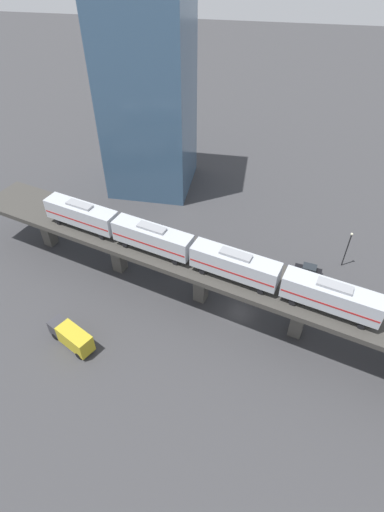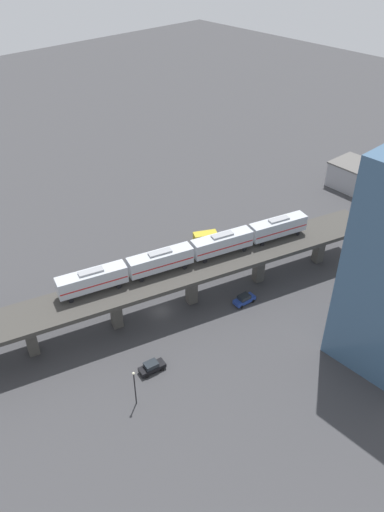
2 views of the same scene
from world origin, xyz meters
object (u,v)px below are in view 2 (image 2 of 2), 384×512
subway_train (192,251)px  delivery_truck (209,238)px  warehouse_building (383,187)px  street_car_blue (244,299)px  street_lamp (135,385)px  street_car_black (152,367)px

subway_train → delivery_truck: bearing=125.2°
subway_train → warehouse_building: bearing=85.9°
street_car_blue → street_lamp: street_lamp is taller
street_car_blue → street_lamp: 30.05m
subway_train → street_lamp: size_ratio=7.00×
street_lamp → street_car_black: bearing=120.1°
street_car_black → warehouse_building: 80.30m
street_car_black → warehouse_building: size_ratio=0.16×
street_car_black → delivery_truck: size_ratio=0.63×
street_car_black → warehouse_building: bearing=93.6°
warehouse_building → street_lamp: bearing=-84.4°
street_lamp → warehouse_building: size_ratio=0.24×
street_car_blue → street_car_black: bearing=-87.1°
street_car_black → street_car_blue: bearing=92.9°
subway_train → warehouse_building: (4.42, 62.36, -7.23)m
street_car_blue → delivery_truck: size_ratio=0.62×
subway_train → street_lamp: subway_train is taller
subway_train → street_car_black: (9.50, -17.74, -9.70)m
street_car_blue → warehouse_building: 56.62m
street_car_blue → street_lamp: (4.59, -29.52, 3.17)m
street_car_black → street_lamp: street_lamp is taller
subway_train → street_lamp: 27.66m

